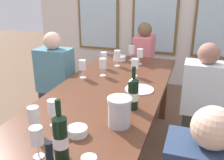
# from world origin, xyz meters

# --- Properties ---
(dining_table) EXTENTS (0.90, 2.59, 0.74)m
(dining_table) POSITION_xyz_m (0.00, 0.00, 0.67)
(dining_table) COLOR #552F1D
(dining_table) RESTS_ON ground
(white_plate_0) EXTENTS (0.25, 0.25, 0.01)m
(white_plate_0) POSITION_xyz_m (0.25, 0.26, 0.74)
(white_plate_0) COLOR white
(white_plate_0) RESTS_ON dining_table
(metal_pitcher) EXTENTS (0.16, 0.16, 0.19)m
(metal_pitcher) POSITION_xyz_m (0.26, -0.35, 0.84)
(metal_pitcher) COLOR silver
(metal_pitcher) RESTS_ON dining_table
(wine_bottle_0) EXTENTS (0.08, 0.08, 0.33)m
(wine_bottle_0) POSITION_xyz_m (0.08, -0.77, 0.87)
(wine_bottle_0) COLOR black
(wine_bottle_0) RESTS_ON dining_table
(wine_bottle_2) EXTENTS (0.08, 0.08, 0.31)m
(wine_bottle_2) POSITION_xyz_m (0.28, -0.09, 0.86)
(wine_bottle_2) COLOR black
(wine_bottle_2) RESTS_ON dining_table
(tasting_bowl_0) EXTENTS (0.15, 0.15, 0.05)m
(tasting_bowl_0) POSITION_xyz_m (-0.17, 1.06, 0.77)
(tasting_bowl_0) COLOR white
(tasting_bowl_0) RESTS_ON dining_table
(tasting_bowl_2) EXTENTS (0.12, 0.12, 0.05)m
(tasting_bowl_2) POSITION_xyz_m (0.06, -0.54, 0.76)
(tasting_bowl_2) COLOR white
(tasting_bowl_2) RESTS_ON dining_table
(wine_glass_1) EXTENTS (0.07, 0.07, 0.17)m
(wine_glass_1) POSITION_xyz_m (-0.33, 0.38, 0.86)
(wine_glass_1) COLOR white
(wine_glass_1) RESTS_ON dining_table
(wine_glass_2) EXTENTS (0.07, 0.07, 0.17)m
(wine_glass_2) POSITION_xyz_m (-0.17, 0.50, 0.86)
(wine_glass_2) COLOR white
(wine_glass_2) RESTS_ON dining_table
(wine_glass_3) EXTENTS (0.07, 0.07, 0.17)m
(wine_glass_3) POSITION_xyz_m (-0.04, -0.79, 0.86)
(wine_glass_3) COLOR white
(wine_glass_3) RESTS_ON dining_table
(wine_glass_4) EXTENTS (0.07, 0.07, 0.17)m
(wine_glass_4) POSITION_xyz_m (0.09, 0.99, 0.86)
(wine_glass_4) COLOR white
(wine_glass_4) RESTS_ON dining_table
(wine_glass_5) EXTENTS (0.07, 0.07, 0.17)m
(wine_glass_5) POSITION_xyz_m (0.13, 0.59, 0.86)
(wine_glass_5) COLOR white
(wine_glass_5) RESTS_ON dining_table
(wine_glass_6) EXTENTS (0.07, 0.07, 0.17)m
(wine_glass_6) POSITION_xyz_m (-0.13, -0.48, 0.86)
(wine_glass_6) COLOR white
(wine_glass_6) RESTS_ON dining_table
(wine_glass_7) EXTENTS (0.07, 0.07, 0.17)m
(wine_glass_7) POSITION_xyz_m (-0.04, 1.11, 0.86)
(wine_glass_7) COLOR white
(wine_glass_7) RESTS_ON dining_table
(wine_glass_8) EXTENTS (0.07, 0.07, 0.17)m
(wine_glass_8) POSITION_xyz_m (-0.13, 0.85, 0.86)
(wine_glass_8) COLOR white
(wine_glass_8) RESTS_ON dining_table
(wine_glass_9) EXTENTS (0.07, 0.07, 0.17)m
(wine_glass_9) POSITION_xyz_m (-0.19, -0.60, 0.86)
(wine_glass_9) COLOR white
(wine_glass_9) RESTS_ON dining_table
(wine_glass_10) EXTENTS (0.07, 0.07, 0.17)m
(wine_glass_10) POSITION_xyz_m (-0.24, 0.73, 0.86)
(wine_glass_10) COLOR white
(wine_glass_10) RESTS_ON dining_table
(seated_person_2) EXTENTS (0.38, 0.24, 1.11)m
(seated_person_2) POSITION_xyz_m (-0.78, 0.63, 0.53)
(seated_person_2) COLOR #332C3C
(seated_person_2) RESTS_ON ground
(seated_person_3) EXTENTS (0.38, 0.24, 1.11)m
(seated_person_3) POSITION_xyz_m (0.78, 0.60, 0.53)
(seated_person_3) COLOR #30392E
(seated_person_3) RESTS_ON ground
(seated_person_4) EXTENTS (0.24, 0.38, 1.11)m
(seated_person_4) POSITION_xyz_m (0.00, 1.64, 0.53)
(seated_person_4) COLOR #212333
(seated_person_4) RESTS_ON ground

